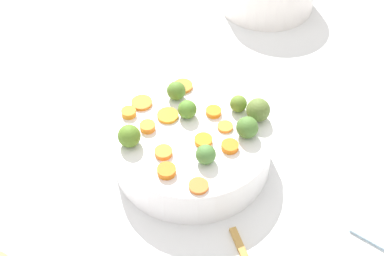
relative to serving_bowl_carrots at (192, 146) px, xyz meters
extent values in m
cube|color=silver|center=(0.02, 0.03, -0.05)|extent=(2.40, 2.40, 0.02)
cylinder|color=white|center=(0.00, 0.00, 0.00)|extent=(0.29, 0.29, 0.08)
cylinder|color=orange|center=(-0.01, 0.12, 0.04)|extent=(0.05, 0.05, 0.01)
cylinder|color=orange|center=(-0.04, 0.12, 0.04)|extent=(0.03, 0.03, 0.01)
cylinder|color=orange|center=(-0.01, -0.03, 0.04)|extent=(0.04, 0.04, 0.01)
cylinder|color=orange|center=(0.08, 0.09, 0.04)|extent=(0.05, 0.05, 0.01)
cylinder|color=orange|center=(0.06, 0.00, 0.04)|extent=(0.04, 0.04, 0.01)
cylinder|color=orange|center=(-0.09, -0.09, 0.04)|extent=(0.04, 0.04, 0.01)
cylinder|color=orange|center=(-0.05, 0.06, 0.04)|extent=(0.03, 0.03, 0.01)
cylinder|color=orange|center=(0.01, -0.08, 0.04)|extent=(0.04, 0.04, 0.01)
cylinder|color=orange|center=(-0.10, -0.03, 0.04)|extent=(0.04, 0.04, 0.01)
cylinder|color=orange|center=(-0.07, 0.00, 0.04)|extent=(0.04, 0.04, 0.01)
cylinder|color=orange|center=(0.05, -0.04, 0.04)|extent=(0.04, 0.04, 0.01)
cylinder|color=orange|center=(0.00, 0.06, 0.04)|extent=(0.04, 0.04, 0.01)
sphere|color=#4C7931|center=(0.06, -0.08, 0.06)|extent=(0.04, 0.04, 0.04)
sphere|color=olive|center=(0.10, -0.03, 0.05)|extent=(0.03, 0.03, 0.03)
sphere|color=olive|center=(0.10, -0.07, 0.06)|extent=(0.04, 0.04, 0.04)
sphere|color=#567F2C|center=(0.05, 0.08, 0.06)|extent=(0.04, 0.04, 0.04)
sphere|color=#577E26|center=(-0.09, 0.06, 0.06)|extent=(0.04, 0.04, 0.04)
sphere|color=#51842B|center=(0.03, 0.03, 0.06)|extent=(0.03, 0.03, 0.03)
sphere|color=#4D7F39|center=(-0.04, -0.06, 0.06)|extent=(0.03, 0.03, 0.03)
camera|label=1|loc=(-0.48, -0.42, 0.72)|focal=48.61mm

